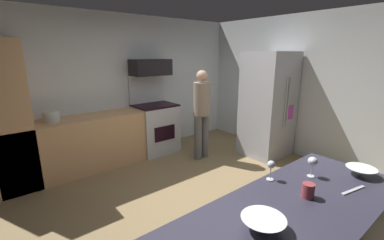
# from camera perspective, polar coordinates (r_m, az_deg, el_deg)

# --- Properties ---
(ground_plane) EXTENTS (5.20, 4.80, 0.02)m
(ground_plane) POSITION_cam_1_polar(r_m,az_deg,el_deg) (3.61, 2.89, -17.54)
(ground_plane) COLOR olive
(wall_back) EXTENTS (5.20, 0.12, 2.60)m
(wall_back) POSITION_cam_1_polar(r_m,az_deg,el_deg) (5.07, -15.08, 7.23)
(wall_back) COLOR silver
(wall_back) RESTS_ON ground
(wall_right) EXTENTS (0.12, 4.80, 2.60)m
(wall_right) POSITION_cam_1_polar(r_m,az_deg,el_deg) (5.16, 24.65, 6.53)
(wall_right) COLOR silver
(wall_right) RESTS_ON ground
(lower_cabinet_run) EXTENTS (2.40, 0.60, 0.90)m
(lower_cabinet_run) POSITION_cam_1_polar(r_m,az_deg,el_deg) (4.62, -22.68, -4.95)
(lower_cabinet_run) COLOR tan
(lower_cabinet_run) RESTS_ON ground
(cabinet_column) EXTENTS (0.60, 0.60, 2.10)m
(cabinet_column) POSITION_cam_1_polar(r_m,az_deg,el_deg) (4.32, -36.19, 0.28)
(cabinet_column) COLOR tan
(cabinet_column) RESTS_ON ground
(oven_range) EXTENTS (0.76, 0.65, 1.50)m
(oven_range) POSITION_cam_1_polar(r_m,az_deg,el_deg) (5.11, -8.15, -1.37)
(oven_range) COLOR silver
(oven_range) RESTS_ON ground
(microwave) EXTENTS (0.74, 0.38, 0.30)m
(microwave) POSITION_cam_1_polar(r_m,az_deg,el_deg) (5.00, -9.16, 11.47)
(microwave) COLOR black
(microwave) RESTS_ON oven_range
(refrigerator) EXTENTS (0.85, 0.76, 1.94)m
(refrigerator) POSITION_cam_1_polar(r_m,az_deg,el_deg) (5.02, 16.51, 3.23)
(refrigerator) COLOR #B4B5BB
(refrigerator) RESTS_ON ground
(person_cook) EXTENTS (0.31, 0.30, 1.62)m
(person_cook) POSITION_cam_1_polar(r_m,az_deg,el_deg) (4.63, 2.17, 2.13)
(person_cook) COLOR #5D5D5D
(person_cook) RESTS_ON ground
(mixing_bowl_large) EXTENTS (0.24, 0.24, 0.07)m
(mixing_bowl_large) POSITION_cam_1_polar(r_m,az_deg,el_deg) (2.65, 33.37, -9.53)
(mixing_bowl_large) COLOR white
(mixing_bowl_large) RESTS_ON counter_island
(mixing_bowl_small) EXTENTS (0.26, 0.26, 0.08)m
(mixing_bowl_small) POSITION_cam_1_polar(r_m,az_deg,el_deg) (1.68, 15.48, -21.32)
(mixing_bowl_small) COLOR white
(mixing_bowl_small) RESTS_ON counter_island
(wine_glass_near) EXTENTS (0.06, 0.06, 0.17)m
(wine_glass_near) POSITION_cam_1_polar(r_m,az_deg,el_deg) (2.21, 17.14, -9.70)
(wine_glass_near) COLOR silver
(wine_glass_near) RESTS_ON counter_island
(wine_glass_mid) EXTENTS (0.08, 0.08, 0.18)m
(wine_glass_mid) POSITION_cam_1_polar(r_m,az_deg,el_deg) (2.39, 25.21, -8.43)
(wine_glass_mid) COLOR silver
(wine_glass_mid) RESTS_ON counter_island
(mug_coffee) EXTENTS (0.09, 0.09, 0.11)m
(mug_coffee) POSITION_cam_1_polar(r_m,az_deg,el_deg) (2.09, 24.37, -14.07)
(mug_coffee) COLOR #93393C
(mug_coffee) RESTS_ON counter_island
(knife_chef) EXTENTS (0.26, 0.08, 0.01)m
(knife_chef) POSITION_cam_1_polar(r_m,az_deg,el_deg) (2.36, 32.19, -13.03)
(knife_chef) COLOR #B7BABF
(knife_chef) RESTS_ON counter_island
(stock_pot) EXTENTS (0.23, 0.23, 0.17)m
(stock_pot) POSITION_cam_1_polar(r_m,az_deg,el_deg) (4.39, -28.78, 0.64)
(stock_pot) COLOR #B6BFBB
(stock_pot) RESTS_ON lower_cabinet_run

